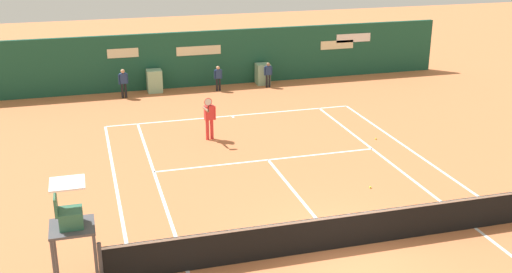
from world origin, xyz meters
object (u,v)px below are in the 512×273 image
object	(u,v)px
ball_kid_centre_post	(123,81)
tennis_ball_near_service_line	(376,139)
umpire_chair	(71,221)
player_on_baseline	(209,116)
ball_kid_right_post	(218,77)
tennis_ball_mid_court	(370,187)
ball_kid_left_post	(268,73)

from	to	relation	value
ball_kid_centre_post	tennis_ball_near_service_line	bearing A→B (deg)	124.61
umpire_chair	tennis_ball_near_service_line	distance (m)	13.33
player_on_baseline	tennis_ball_near_service_line	distance (m)	6.42
umpire_chair	player_on_baseline	xyz separation A→B (m)	(5.03, 8.91, -0.69)
umpire_chair	tennis_ball_near_service_line	size ratio (longest dim) A/B	38.02
umpire_chair	ball_kid_centre_post	world-z (taller)	umpire_chair
ball_kid_right_post	tennis_ball_mid_court	bearing A→B (deg)	94.93
player_on_baseline	umpire_chair	bearing A→B (deg)	52.68
player_on_baseline	tennis_ball_near_service_line	size ratio (longest dim) A/B	26.60
player_on_baseline	tennis_ball_mid_court	bearing A→B (deg)	116.03
ball_kid_centre_post	ball_kid_right_post	distance (m)	4.52
ball_kid_centre_post	ball_kid_left_post	world-z (taller)	ball_kid_centre_post
player_on_baseline	ball_kid_right_post	world-z (taller)	player_on_baseline
ball_kid_right_post	tennis_ball_mid_court	world-z (taller)	ball_kid_right_post
ball_kid_centre_post	ball_kid_left_post	bearing A→B (deg)	168.74
ball_kid_centre_post	ball_kid_right_post	bearing A→B (deg)	168.74
ball_kid_left_post	tennis_ball_mid_court	xyz separation A→B (m)	(-0.47, -12.58, -0.69)
player_on_baseline	ball_kid_centre_post	distance (m)	7.26
umpire_chair	ball_kid_left_post	xyz separation A→B (m)	(9.42, 15.66, -0.92)
player_on_baseline	ball_kid_right_post	xyz separation A→B (m)	(1.85, 6.75, -0.24)
ball_kid_centre_post	tennis_ball_mid_court	distance (m)	14.22
umpire_chair	ball_kid_left_post	bearing A→B (deg)	148.97
tennis_ball_mid_court	ball_kid_centre_post	bearing A→B (deg)	117.63
umpire_chair	ball_kid_centre_post	xyz separation A→B (m)	(2.36, 15.66, -0.85)
ball_kid_left_post	ball_kid_centre_post	bearing A→B (deg)	4.52
tennis_ball_near_service_line	tennis_ball_mid_court	world-z (taller)	same
tennis_ball_near_service_line	tennis_ball_mid_court	bearing A→B (deg)	-118.28
tennis_ball_mid_court	umpire_chair	bearing A→B (deg)	-161.04
ball_kid_left_post	tennis_ball_near_service_line	bearing A→B (deg)	105.93
tennis_ball_near_service_line	ball_kid_right_post	bearing A→B (deg)	116.56
umpire_chair	ball_kid_centre_post	bearing A→B (deg)	171.42
ball_kid_centre_post	ball_kid_right_post	size ratio (longest dim) A/B	1.11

